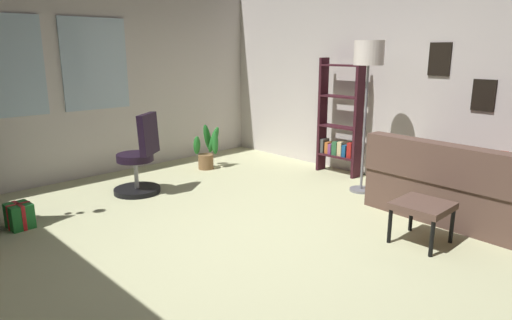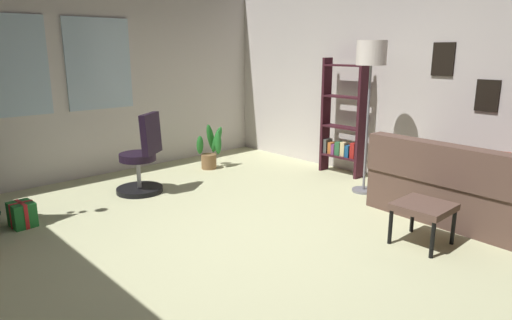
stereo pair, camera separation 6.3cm
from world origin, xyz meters
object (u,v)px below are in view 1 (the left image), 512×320
Objects in this scene: floor_lamp at (368,65)px; office_chair at (140,163)px; gift_box_green at (19,216)px; potted_plant at (208,150)px; couch at (476,191)px; bookshelf at (339,124)px; footstool at (423,208)px.

office_chair is at bearing 137.50° from floor_lamp.
floor_lamp reaches higher than gift_box_green.
gift_box_green is 2.82m from potted_plant.
bookshelf reaches higher than couch.
bookshelf reaches higher than office_chair.
office_chair is (1.43, 0.15, 0.26)m from gift_box_green.
bookshelf is at bearing 53.99° from footstool.
bookshelf is 0.88× the size of floor_lamp.
office_chair is 1.39m from potted_plant.
gift_box_green is at bearing -169.17° from potted_plant.
gift_box_green is (-3.49, 3.02, -0.17)m from couch.
footstool is (-0.99, 0.10, 0.04)m from couch.
couch is at bearing -40.81° from gift_box_green.
potted_plant is (-0.73, 3.54, -0.02)m from couch.
office_chair is at bearing 5.96° from gift_box_green.
floor_lamp is (-0.06, 1.33, 1.24)m from couch.
potted_plant is at bearing 101.68° from couch.
footstool reaches higher than gift_box_green.
couch is 1.88× the size of office_chair.
office_chair is (-2.07, 3.17, 0.08)m from couch.
footstool is 0.29× the size of bookshelf.
couch is 4.02× the size of footstool.
floor_lamp is at bearing -73.14° from potted_plant.
couch is at bearing -87.37° from floor_lamp.
bookshelf is at bearing 56.17° from floor_lamp.
office_chair reaches higher than potted_plant.
bookshelf is 2.46× the size of potted_plant.
gift_box_green is 4.08m from floor_lamp.
bookshelf is 1.19m from floor_lamp.
couch is at bearing -56.87° from office_chair.
couch reaches higher than potted_plant.
couch reaches higher than footstool.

